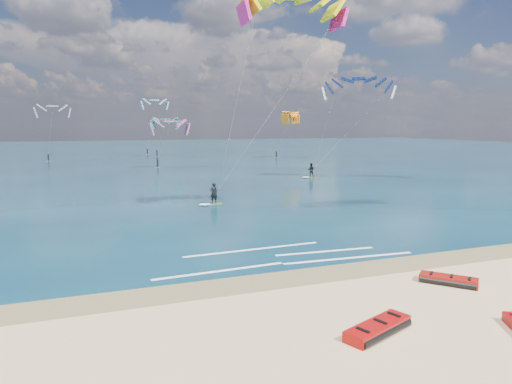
% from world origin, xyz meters
% --- Properties ---
extents(ground, '(320.00, 320.00, 0.00)m').
position_xyz_m(ground, '(0.00, 40.00, 0.00)').
color(ground, tan).
rests_on(ground, ground).
extents(wet_sand_strip, '(320.00, 2.40, 0.01)m').
position_xyz_m(wet_sand_strip, '(0.00, 3.00, 0.00)').
color(wet_sand_strip, brown).
rests_on(wet_sand_strip, ground).
extents(sea, '(320.00, 200.00, 0.04)m').
position_xyz_m(sea, '(0.00, 104.00, 0.02)').
color(sea, '#0A293B').
rests_on(sea, ground).
extents(packed_kite_left, '(3.32, 2.24, 0.44)m').
position_xyz_m(packed_kite_left, '(2.59, -3.28, 0.00)').
color(packed_kite_left, '#A50A08').
rests_on(packed_kite_left, ground).
extents(packed_kite_mid, '(2.63, 2.77, 0.42)m').
position_xyz_m(packed_kite_mid, '(8.51, -0.22, 0.00)').
color(packed_kite_mid, '#9E130B').
rests_on(packed_kite_mid, ground).
extents(kitesurfer_main, '(10.67, 9.79, 17.92)m').
position_xyz_m(kitesurfer_main, '(6.06, 19.33, 9.14)').
color(kitesurfer_main, '#CBE21A').
rests_on(kitesurfer_main, sea).
extents(kitesurfer_far, '(11.09, 9.51, 14.60)m').
position_xyz_m(kitesurfer_far, '(23.98, 36.59, 7.56)').
color(kitesurfer_far, gold).
rests_on(kitesurfer_far, sea).
extents(shoreline_foam, '(14.23, 4.03, 0.01)m').
position_xyz_m(shoreline_foam, '(3.41, 6.09, 0.04)').
color(shoreline_foam, white).
rests_on(shoreline_foam, ground).
extents(distant_kites, '(76.24, 37.95, 12.76)m').
position_xyz_m(distant_kites, '(-4.79, 79.53, 5.22)').
color(distant_kites, gray).
rests_on(distant_kites, ground).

